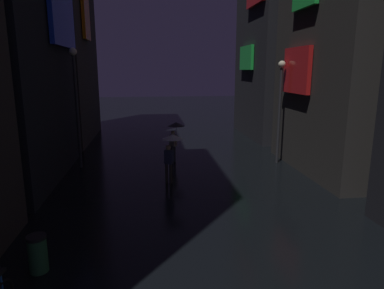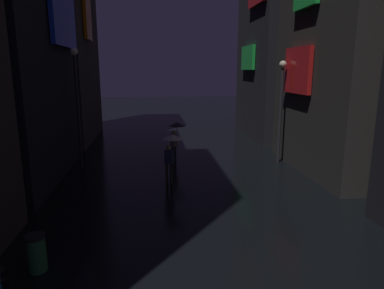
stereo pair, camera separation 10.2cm
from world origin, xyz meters
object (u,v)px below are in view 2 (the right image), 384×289
pedestrian_near_crossing_black (176,131)px  streetlamp_right_far (281,100)px  streetlamp_left_far (77,95)px  trash_bin (37,253)px  pedestrian_midstreet_left_clear (172,145)px

pedestrian_near_crossing_black → streetlamp_right_far: bearing=-9.2°
streetlamp_left_far → trash_bin: bearing=-85.6°
streetlamp_left_far → pedestrian_midstreet_left_clear: bearing=-34.3°
pedestrian_near_crossing_black → pedestrian_midstreet_left_clear: size_ratio=1.00×
pedestrian_near_crossing_black → pedestrian_midstreet_left_clear: (-0.43, -3.39, 0.00)m
pedestrian_midstreet_left_clear → streetlamp_right_far: (5.67, 2.54, 1.61)m
pedestrian_near_crossing_black → trash_bin: bearing=-112.9°
pedestrian_midstreet_left_clear → streetlamp_right_far: size_ratio=0.41×
streetlamp_right_far → trash_bin: bearing=-136.7°
streetlamp_right_far → pedestrian_near_crossing_black: bearing=170.8°
pedestrian_near_crossing_black → streetlamp_left_far: 5.15m
pedestrian_near_crossing_black → streetlamp_left_far: streetlamp_left_far is taller
pedestrian_midstreet_left_clear → streetlamp_right_far: 6.42m
pedestrian_near_crossing_black → streetlamp_right_far: 5.55m
pedestrian_midstreet_left_clear → streetlamp_left_far: size_ratio=0.37×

